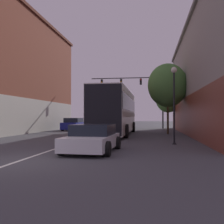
{
  "coord_description": "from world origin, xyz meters",
  "views": [
    {
      "loc": [
        4.54,
        -8.32,
        1.54
      ],
      "look_at": [
        1.32,
        13.13,
        1.93
      ],
      "focal_mm": 42.0,
      "sensor_mm": 36.0,
      "label": 1
    }
  ],
  "objects": [
    {
      "name": "street_tree_far",
      "position": [
        6.63,
        24.95,
        3.74
      ],
      "size": [
        3.07,
        2.76,
        5.44
      ],
      "color": "brown",
      "rests_on": "ground_plane"
    },
    {
      "name": "traffic_signal_gantry",
      "position": [
        2.9,
        26.17,
        5.23
      ],
      "size": [
        9.56,
        0.36,
        6.97
      ],
      "color": "#333338",
      "rests_on": "ground_plane"
    },
    {
      "name": "ground_plane",
      "position": [
        0.0,
        0.0,
        0.0
      ],
      "size": [
        160.0,
        160.0,
        0.0
      ],
      "primitive_type": "plane",
      "color": "#424247"
    },
    {
      "name": "street_lamp",
      "position": [
        5.8,
        6.57,
        2.61
      ],
      "size": [
        0.33,
        0.33,
        4.31
      ],
      "color": "black",
      "rests_on": "ground_plane"
    },
    {
      "name": "parked_car_left_near",
      "position": [
        -4.17,
        30.63,
        0.64
      ],
      "size": [
        2.05,
        4.31,
        1.34
      ],
      "rotation": [
        0.0,
        0.0,
        1.58
      ],
      "color": "navy",
      "rests_on": "ground_plane"
    },
    {
      "name": "bus",
      "position": [
        1.47,
        14.15,
        2.08
      ],
      "size": [
        2.89,
        11.99,
        3.73
      ],
      "rotation": [
        0.0,
        0.0,
        1.57
      ],
      "color": "silver",
      "rests_on": "ground_plane"
    },
    {
      "name": "parked_car_left_mid",
      "position": [
        -4.14,
        20.51,
        0.66
      ],
      "size": [
        2.06,
        4.66,
        1.39
      ],
      "rotation": [
        0.0,
        0.0,
        1.56
      ],
      "color": "navy",
      "rests_on": "ground_plane"
    },
    {
      "name": "lane_center_line",
      "position": [
        0.0,
        15.09,
        0.0
      ],
      "size": [
        0.14,
        42.18,
        0.01
      ],
      "color": "silver",
      "rests_on": "ground_plane"
    },
    {
      "name": "street_tree_near",
      "position": [
        6.0,
        15.48,
        4.34
      ],
      "size": [
        3.53,
        3.17,
        6.29
      ],
      "color": "#4C3823",
      "rests_on": "ground_plane"
    },
    {
      "name": "hatchback_foreground",
      "position": [
        1.97,
        2.98,
        0.58
      ],
      "size": [
        2.21,
        3.99,
        1.2
      ],
      "rotation": [
        0.0,
        0.0,
        1.53
      ],
      "color": "silver",
      "rests_on": "ground_plane"
    }
  ]
}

